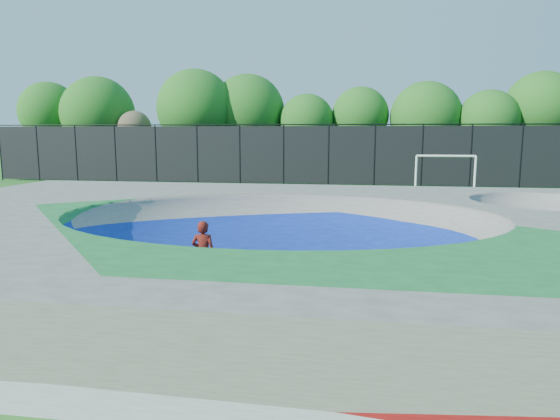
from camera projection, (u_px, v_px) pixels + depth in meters
The scene contains 7 objects.
ground at pixel (280, 271), 12.72m from camera, with size 120.00×120.00×0.00m, color #22651C.
skate_deck at pixel (280, 242), 12.60m from camera, with size 22.00×14.00×1.50m, color gray.
skater at pixel (204, 254), 11.35m from camera, with size 0.56×0.37×1.53m, color #B4210E.
skateboard at pixel (204, 285), 11.46m from camera, with size 0.78×0.22×0.05m, color black.
soccer_goal at pixel (446, 167), 28.42m from camera, with size 3.37×0.12×2.23m.
fence at pixel (328, 154), 32.90m from camera, with size 48.09×0.09×4.04m.
treeline at pixel (336, 112), 37.41m from camera, with size 52.87×7.59×8.25m.
Camera 1 is at (1.89, -12.18, 3.50)m, focal length 32.00 mm.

